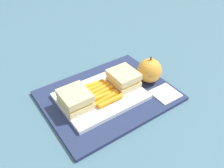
{
  "coord_description": "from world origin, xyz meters",
  "views": [
    {
      "loc": [
        -0.29,
        -0.43,
        0.46
      ],
      "look_at": [
        0.01,
        0.0,
        0.04
      ],
      "focal_mm": 38.29,
      "sensor_mm": 36.0,
      "label": 1
    }
  ],
  "objects": [
    {
      "name": "sandwich_half_right",
      "position": [
        0.05,
        0.0,
        0.04
      ],
      "size": [
        0.07,
        0.08,
        0.04
      ],
      "color": "#DBC189",
      "rests_on": "food_tray"
    },
    {
      "name": "paper_napkin",
      "position": [
        0.14,
        -0.09,
        0.01
      ],
      "size": [
        0.07,
        0.07,
        0.0
      ],
      "primitive_type": "cube",
      "rotation": [
        0.0,
        0.0,
        -0.02
      ],
      "color": "white",
      "rests_on": "lunchbag_mat"
    },
    {
      "name": "carrot_sticks_bundle",
      "position": [
        -0.02,
        0.0,
        0.03
      ],
      "size": [
        0.08,
        0.1,
        0.02
      ],
      "color": "orange",
      "rests_on": "food_tray"
    },
    {
      "name": "sandwich_half_left",
      "position": [
        -0.1,
        0.0,
        0.04
      ],
      "size": [
        0.07,
        0.08,
        0.04
      ],
      "color": "#DBC189",
      "rests_on": "food_tray"
    },
    {
      "name": "apple",
      "position": [
        0.14,
        -0.02,
        0.05
      ],
      "size": [
        0.07,
        0.07,
        0.09
      ],
      "color": "gold",
      "rests_on": "lunchbag_mat"
    },
    {
      "name": "lunchbag_mat",
      "position": [
        0.0,
        0.0,
        0.01
      ],
      "size": [
        0.36,
        0.28,
        0.01
      ],
      "primitive_type": "cube",
      "color": "navy",
      "rests_on": "ground_plane"
    },
    {
      "name": "ground_plane",
      "position": [
        0.0,
        0.0,
        0.0
      ],
      "size": [
        2.4,
        2.4,
        0.0
      ],
      "primitive_type": "plane",
      "color": "#42667A"
    },
    {
      "name": "food_tray",
      "position": [
        -0.03,
        0.0,
        0.02
      ],
      "size": [
        0.23,
        0.17,
        0.01
      ],
      "primitive_type": "cube",
      "color": "white",
      "rests_on": "lunchbag_mat"
    }
  ]
}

